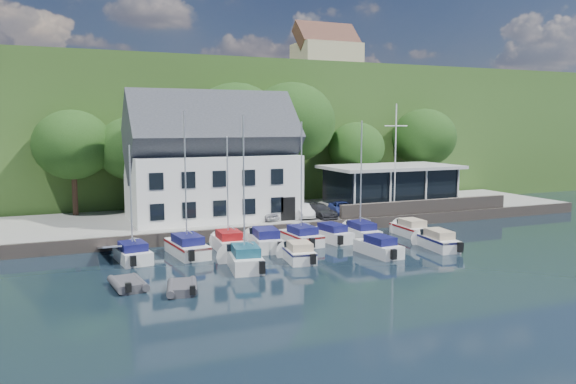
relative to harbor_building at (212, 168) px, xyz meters
name	(u,v)px	position (x,y,z in m)	size (l,w,h in m)	color
ground	(382,264)	(7.00, -16.50, -5.35)	(180.00, 180.00, 0.00)	black
quay	(282,216)	(7.00, 1.00, -4.85)	(60.00, 13.00, 1.00)	gray
quay_face	(311,228)	(7.00, -5.50, -4.85)	(60.00, 0.30, 1.00)	#5F544C
hillside	(180,131)	(7.00, 45.50, 2.65)	(160.00, 75.00, 16.00)	#33511E
field_patch	(213,85)	(15.00, 53.50, 10.80)	(50.00, 30.00, 0.30)	#5B6432
farmhouse	(327,56)	(29.00, 35.50, 14.75)	(10.40, 7.00, 8.20)	#C1AA90
harbor_building	(212,168)	(0.00, 0.00, 0.00)	(14.40, 8.20, 8.70)	white
club_pavilion	(390,186)	(18.00, -0.50, -2.30)	(13.20, 7.20, 4.10)	black
seawall	(427,206)	(19.00, -5.10, -3.75)	(18.00, 0.50, 1.20)	#5F544C
gangway	(109,257)	(-9.50, -7.50, -5.35)	(1.20, 6.00, 1.40)	silver
car_silver	(265,213)	(3.80, -2.86, -3.80)	(1.30, 3.24, 1.10)	#B5B5BA
car_white	(302,210)	(7.23, -3.04, -3.74)	(1.30, 3.72, 1.23)	silver
car_dgrey	(320,211)	(8.72, -3.58, -3.76)	(1.65, 4.06, 1.18)	#2D2E32
car_blue	(342,208)	(11.35, -2.82, -3.75)	(1.38, 3.49, 1.19)	#324399
flagpole	(395,159)	(16.09, -4.12, 0.65)	(2.40, 0.20, 9.99)	white
tree_0	(73,163)	(-11.04, 6.11, 0.37)	(6.91, 6.91, 9.44)	#1B3811
tree_1	(132,165)	(-5.99, 5.70, 0.06)	(6.45, 6.45, 8.82)	#1B3811
tree_2	(236,145)	(3.86, 5.09, 1.73)	(8.89, 8.89, 12.16)	#1B3811
tree_3	(292,143)	(10.07, 5.85, 1.86)	(9.09, 9.09, 12.42)	#1B3811
tree_4	(356,161)	(17.50, 5.47, -0.17)	(6.12, 6.12, 8.37)	#1B3811
tree_5	(424,153)	(26.09, 5.18, 0.60)	(7.24, 7.24, 9.89)	#1B3811
boat_r1_0	(131,200)	(-8.13, -9.50, -1.16)	(2.03, 5.16, 8.37)	silver
boat_r1_1	(186,190)	(-4.37, -9.09, -0.76)	(2.10, 6.73, 9.18)	silver
boat_r1_2	(228,189)	(-1.24, -8.75, -0.81)	(1.98, 5.59, 9.08)	silver
boat_r1_3	(265,238)	(1.38, -9.33, -4.56)	(2.03, 6.14, 1.57)	silver
boat_r1_4	(301,187)	(4.55, -8.85, -0.95)	(2.12, 5.82, 8.81)	silver
boat_r1_5	(331,232)	(7.18, -8.72, -4.64)	(1.78, 5.87, 1.42)	silver
boat_r1_6	(361,186)	(9.80, -8.75, -1.10)	(1.89, 6.21, 8.50)	silver
boat_r1_7	(410,227)	(14.22, -9.37, -4.65)	(1.91, 5.51, 1.39)	silver
boat_r2_1	(244,195)	(-1.80, -14.15, -0.63)	(2.03, 5.99, 9.45)	silver
boat_r2_2	(299,251)	(2.17, -13.72, -4.68)	(1.83, 4.56, 1.35)	silver
boat_r2_3	(378,245)	(8.07, -14.25, -4.65)	(1.79, 5.71, 1.40)	silver
boat_r2_4	(437,239)	(13.15, -14.19, -4.63)	(1.67, 6.07, 1.44)	silver
dinghy_0	(128,282)	(-9.22, -15.75, -5.00)	(1.79, 2.98, 0.69)	#3A3A3F
dinghy_1	(182,286)	(-6.57, -17.56, -5.02)	(1.71, 2.85, 0.66)	#3A3A3F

